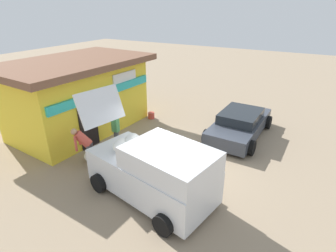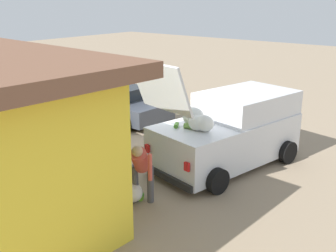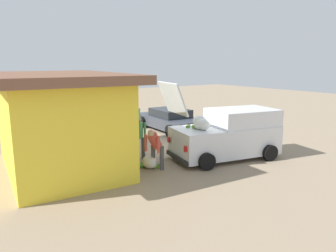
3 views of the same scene
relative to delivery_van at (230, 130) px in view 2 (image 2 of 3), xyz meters
name	(u,v)px [view 2 (image 2 of 3)]	position (x,y,z in m)	size (l,w,h in m)	color
ground_plane	(157,149)	(2.20, 0.43, -0.95)	(60.00, 60.00, 0.00)	gray
delivery_van	(230,130)	(0.00, 0.00, 0.00)	(2.83, 4.79, 3.02)	silver
parked_sedan	(115,102)	(5.59, -1.12, -0.38)	(4.43, 2.30, 1.18)	#383D47
vendor_standing	(99,145)	(1.82, 2.98, 0.04)	(0.48, 0.48, 1.71)	#4C4C51
customer_bending	(141,167)	(0.29, 3.21, -0.04)	(0.68, 0.74, 1.50)	#4C4C51
unloaded_banana_pile	(129,192)	(0.65, 3.21, -0.74)	(0.85, 0.70, 0.45)	silver
paint_bucket	(5,149)	(5.29, 3.50, -0.78)	(0.34, 0.34, 0.33)	#BF3F33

